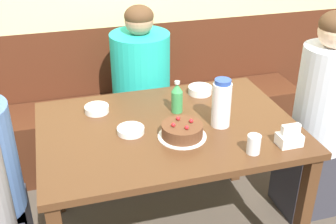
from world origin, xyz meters
The scene contains 12 objects.
bench_seat centered at (0.00, 0.83, 0.23)m, with size 2.44×0.38×0.47m.
dining_table centered at (0.00, 0.00, 0.64)m, with size 1.28×0.89×0.74m.
birthday_cake centered at (0.04, -0.12, 0.77)m, with size 0.23×0.23×0.09m.
water_pitcher centered at (0.25, -0.06, 0.86)m, with size 0.09×0.09×0.25m.
soju_bottle centered at (0.09, 0.13, 0.82)m, with size 0.06×0.06×0.18m.
napkin_holder centered at (0.49, -0.32, 0.77)m, with size 0.11×0.08×0.11m.
bowl_soup_white centered at (-0.19, -0.01, 0.75)m, with size 0.13×0.13×0.03m.
bowl_rice_small centered at (-0.32, 0.24, 0.75)m, with size 0.13×0.13×0.03m.
bowl_side_dish centered at (0.28, 0.31, 0.76)m, with size 0.14×0.14×0.04m.
glass_water_tall centered at (0.30, -0.34, 0.78)m, with size 0.06×0.06×0.09m.
person_teal_shirt centered at (0.02, 0.70, 0.58)m, with size 0.38×0.38×1.17m.
person_grey_tee centered at (0.90, 0.01, 0.59)m, with size 0.34×0.30×1.25m.
Camera 1 is at (-0.51, -1.75, 1.80)m, focal length 45.00 mm.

